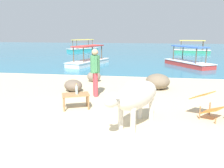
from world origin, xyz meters
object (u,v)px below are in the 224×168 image
at_px(bottle, 77,90).
at_px(boat_white, 88,61).
at_px(deck_chair_near, 208,103).
at_px(boat_red, 188,62).
at_px(boat_green, 192,50).
at_px(low_bench_table, 76,96).
at_px(boat_teal, 83,49).
at_px(cow, 136,96).
at_px(person_standing, 95,69).

distance_m(bottle, boat_white, 9.12).
height_order(deck_chair_near, boat_red, boat_red).
bearing_deg(deck_chair_near, boat_green, 121.57).
height_order(low_bench_table, bottle, bottle).
bearing_deg(low_bench_table, boat_white, 79.87).
bearing_deg(boat_teal, boat_green, -53.66).
relative_size(deck_chair_near, boat_green, 0.25).
distance_m(deck_chair_near, boat_green, 19.66).
relative_size(bottle, boat_green, 0.08).
relative_size(cow, bottle, 6.55).
height_order(bottle, deck_chair_near, bottle).
height_order(boat_red, boat_teal, same).
xyz_separation_m(low_bench_table, bottle, (0.03, 0.00, 0.19)).
xyz_separation_m(cow, bottle, (-1.74, 1.02, -0.18)).
xyz_separation_m(deck_chair_near, boat_teal, (-8.97, 19.84, -0.13)).
bearing_deg(cow, bottle, -92.65).
xyz_separation_m(bottle, person_standing, (0.22, 1.40, 0.39)).
distance_m(low_bench_table, person_standing, 1.54).
bearing_deg(boat_teal, boat_white, -124.07).
bearing_deg(boat_teal, bottle, -126.40).
distance_m(bottle, boat_red, 10.41).
height_order(low_bench_table, boat_green, boat_green).
relative_size(boat_green, boat_teal, 1.05).
distance_m(boat_white, boat_green, 13.33).
bearing_deg(boat_green, bottle, -101.60).
bearing_deg(low_bench_table, person_standing, 57.13).
distance_m(low_bench_table, boat_red, 10.42).
xyz_separation_m(low_bench_table, deck_chair_near, (3.57, -0.15, 0.02)).
relative_size(low_bench_table, deck_chair_near, 0.94).
bearing_deg(bottle, deck_chair_near, -2.53).
distance_m(deck_chair_near, boat_white, 10.61).
xyz_separation_m(cow, boat_teal, (-7.18, 20.70, -0.49)).
distance_m(person_standing, boat_white, 7.84).
distance_m(bottle, person_standing, 1.47).
xyz_separation_m(low_bench_table, boat_white, (-1.95, 8.90, -0.11)).
relative_size(person_standing, boat_teal, 0.45).
xyz_separation_m(person_standing, boat_white, (-2.21, 7.50, -0.70)).
bearing_deg(deck_chair_near, person_standing, -165.42).
distance_m(person_standing, boat_green, 18.93).
xyz_separation_m(bottle, boat_teal, (-5.43, 19.68, -0.31)).
height_order(low_bench_table, person_standing, person_standing).
xyz_separation_m(bottle, boat_green, (6.35, 19.30, -0.31)).
distance_m(deck_chair_near, boat_red, 9.58).
xyz_separation_m(person_standing, boat_teal, (-5.66, 18.28, -0.70)).
bearing_deg(boat_red, bottle, -57.20).
bearing_deg(boat_teal, cow, -122.71).
xyz_separation_m(low_bench_table, boat_teal, (-5.40, 19.68, -0.11)).
distance_m(boat_white, boat_red, 6.52).
bearing_deg(boat_red, cow, -46.41).
xyz_separation_m(cow, boat_white, (-3.72, 9.92, -0.49)).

